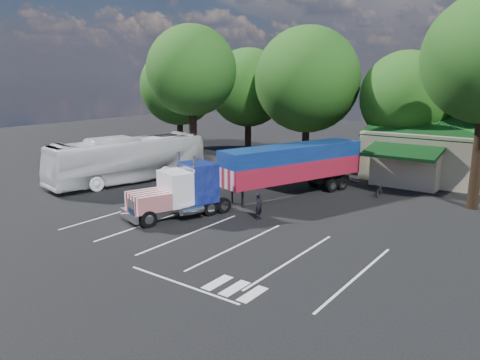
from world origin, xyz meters
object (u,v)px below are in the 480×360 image
Objects in this scene: semi_truck at (266,170)px; bicycle at (380,190)px; silver_sedan at (418,174)px; tour_bus at (128,159)px; woman at (259,206)px.

semi_truck reaches higher than bicycle.
semi_truck is 13.70m from silver_sedan.
tour_bus is at bearing -167.83° from bicycle.
tour_bus is at bearing 79.33° from woman.
silver_sedan is (6.95, 11.72, -1.43)m from semi_truck.
tour_bus reaches higher than bicycle.
woman is 0.93× the size of bicycle.
bicycle is (3.90, 9.70, -0.36)m from woman.
silver_sedan is at bearing 46.85° from tour_bus.
semi_truck is at bearing 26.09° from woman.
silver_sedan reaches higher than bicycle.
woman is 16.43m from silver_sedan.
tour_bus is at bearing -152.52° from semi_truck.
tour_bus is (-12.16, -1.73, -0.32)m from semi_truck.
bicycle is 19.67m from tour_bus.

